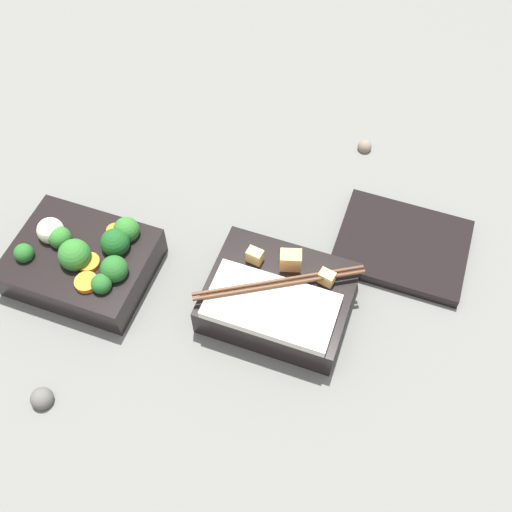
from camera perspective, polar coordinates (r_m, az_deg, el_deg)
The scene contains 6 objects.
ground_plane at distance 0.84m, azimuth -6.95°, elevation -2.80°, with size 3.00×3.00×0.00m, color slate.
bento_tray_vegetable at distance 0.85m, azimuth -16.09°, elevation -0.31°, with size 0.19×0.15×0.08m.
bento_tray_rice at distance 0.79m, azimuth 2.09°, elevation -4.02°, with size 0.20×0.15×0.08m.
bento_lid at distance 0.88m, azimuth 13.72°, elevation 0.96°, with size 0.18×0.14×0.02m, color black.
pebble_0 at distance 1.00m, azimuth 10.30°, elevation 10.20°, with size 0.02×0.02×0.02m, color #7A6B5B.
pebble_1 at distance 0.80m, azimuth -19.71°, elevation -12.67°, with size 0.03×0.03×0.03m, color #595651.
Camera 1 is at (0.24, -0.37, 0.72)m, focal length 42.00 mm.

